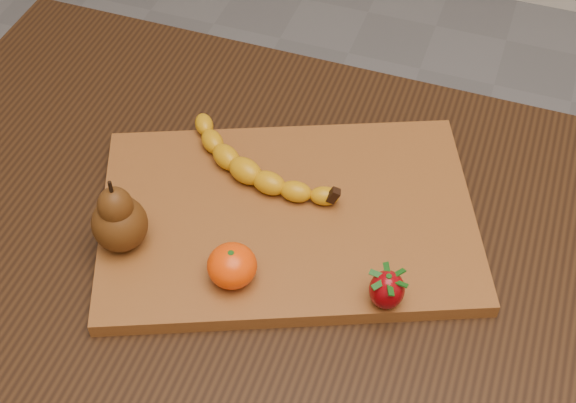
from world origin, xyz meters
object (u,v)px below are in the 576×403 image
(mandarin, at_px, (232,266))
(pear, at_px, (117,214))
(cutting_board, at_px, (288,218))
(table, at_px, (253,284))

(mandarin, bearing_deg, pear, 177.12)
(pear, relative_size, mandarin, 1.80)
(pear, bearing_deg, cutting_board, 32.33)
(cutting_board, distance_m, mandarin, 0.12)
(cutting_board, bearing_deg, mandarin, -125.66)
(mandarin, bearing_deg, cutting_board, 76.93)
(table, relative_size, cutting_board, 2.22)
(pear, bearing_deg, table, 28.05)
(table, distance_m, pear, 0.22)
(table, height_order, pear, pear)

